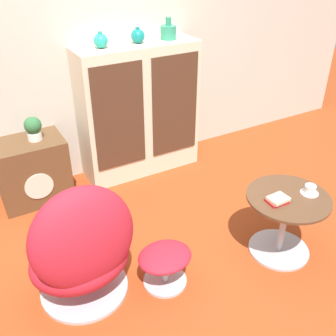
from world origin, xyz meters
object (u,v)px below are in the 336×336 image
ottoman (165,261)px  vase_inner_right (168,32)px  tv_console (32,171)px  vase_leftmost (101,41)px  coffee_table (284,220)px  vase_inner_left (138,36)px  potted_plant (33,128)px  teacup (310,190)px  sideboard (139,111)px  egg_chair (82,250)px  book_stack (278,200)px

ottoman → vase_inner_right: size_ratio=1.95×
ottoman → tv_console: bearing=109.5°
vase_leftmost → coffee_table: bearing=-67.3°
ottoman → vase_inner_left: 1.89m
tv_console → ottoman: tv_console is taller
potted_plant → teacup: bearing=-47.8°
sideboard → egg_chair: (-1.03, -1.29, -0.22)m
ottoman → book_stack: book_stack is taller
vase_inner_left → teacup: bearing=-73.4°
vase_leftmost → vase_inner_left: bearing=0.0°
vase_inner_left → book_stack: 1.80m
sideboard → book_stack: size_ratio=8.37×
vase_leftmost → teacup: vase_leftmost is taller
sideboard → vase_inner_left: bearing=12.0°
vase_inner_right → coffee_table: bearing=-88.7°
ottoman → coffee_table: 0.91m
potted_plant → book_stack: 2.00m
sideboard → coffee_table: 1.66m
tv_console → vase_inner_right: (1.36, 0.02, 1.01)m
coffee_table → vase_inner_right: vase_inner_right is taller
ottoman → vase_leftmost: vase_leftmost is taller
vase_inner_left → book_stack: size_ratio=0.91×
vase_leftmost → potted_plant: bearing=-178.7°
ottoman → potted_plant: 1.57m
tv_console → vase_inner_right: bearing=0.7°
book_stack → vase_leftmost: bearing=109.1°
sideboard → tv_console: (-1.04, -0.01, -0.33)m
sideboard → tv_console: 1.09m
coffee_table → egg_chair: bearing=167.5°
tv_console → potted_plant: 0.39m
tv_console → ottoman: size_ratio=1.60×
vase_inner_left → vase_inner_right: bearing=0.0°
sideboard → vase_leftmost: vase_leftmost is taller
ottoman → coffee_table: (0.89, -0.15, 0.10)m
egg_chair → coffee_table: egg_chair is taller
tv_console → vase_inner_left: size_ratio=4.35×
coffee_table → vase_leftmost: size_ratio=4.36×
potted_plant → vase_inner_right: bearing=0.7°
vase_inner_left → potted_plant: bearing=-179.1°
book_stack → tv_console: bearing=128.8°
potted_plant → book_stack: potted_plant is taller
sideboard → ottoman: bearing=-110.4°
sideboard → book_stack: sideboard is taller
ottoman → vase_leftmost: (0.22, 1.44, 1.09)m
teacup → book_stack: size_ratio=0.84×
tv_console → egg_chair: size_ratio=0.67×
tv_console → ottoman: bearing=-70.5°
potted_plant → ottoman: bearing=-73.2°
tv_console → book_stack: size_ratio=3.95×
ottoman → potted_plant: (-0.43, 1.43, 0.47)m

